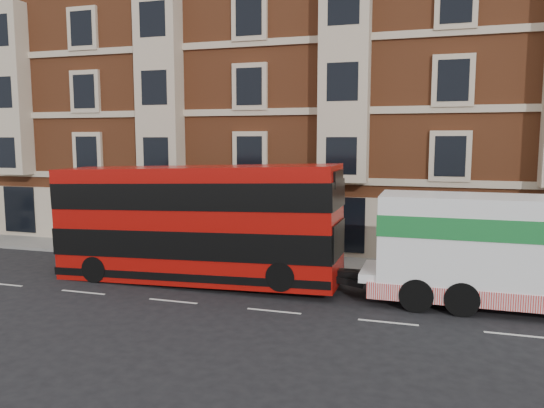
{
  "coord_description": "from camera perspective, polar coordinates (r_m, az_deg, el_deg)",
  "views": [
    {
      "loc": [
        5.28,
        -17.53,
        6.13
      ],
      "look_at": [
        -1.29,
        4.0,
        3.34
      ],
      "focal_mm": 35.0,
      "sensor_mm": 36.0,
      "label": 1
    }
  ],
  "objects": [
    {
      "name": "tow_truck",
      "position": [
        20.77,
        23.56,
        -4.53
      ],
      "size": [
        9.82,
        2.9,
        4.09
      ],
      "color": "white",
      "rests_on": "ground"
    },
    {
      "name": "sidewalk",
      "position": [
        26.29,
        4.96,
        -6.29
      ],
      "size": [
        90.0,
        3.0,
        0.15
      ],
      "primitive_type": "cube",
      "color": "slate",
      "rests_on": "ground"
    },
    {
      "name": "victorian_terrace",
      "position": [
        33.11,
        8.81,
        13.8
      ],
      "size": [
        45.0,
        12.0,
        20.4
      ],
      "color": "brown",
      "rests_on": "ground"
    },
    {
      "name": "double_decker_bus",
      "position": [
        22.67,
        -8.28,
        -1.9
      ],
      "size": [
        12.26,
        2.81,
        4.96
      ],
      "color": "#A30D09",
      "rests_on": "ground"
    },
    {
      "name": "pedestrian",
      "position": [
        29.32,
        -13.3,
        -3.39
      ],
      "size": [
        0.66,
        0.62,
        1.52
      ],
      "primitive_type": "imported",
      "rotation": [
        0.0,
        0.0,
        -0.64
      ],
      "color": "#191D32",
      "rests_on": "sidewalk"
    },
    {
      "name": "lamp_post_west",
      "position": [
        26.5,
        -8.37,
        -0.51
      ],
      "size": [
        0.35,
        0.15,
        4.35
      ],
      "color": "black",
      "rests_on": "sidewalk"
    },
    {
      "name": "ground",
      "position": [
        19.31,
        0.21,
        -11.46
      ],
      "size": [
        120.0,
        120.0,
        0.0
      ],
      "primitive_type": "plane",
      "color": "black",
      "rests_on": "ground"
    }
  ]
}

